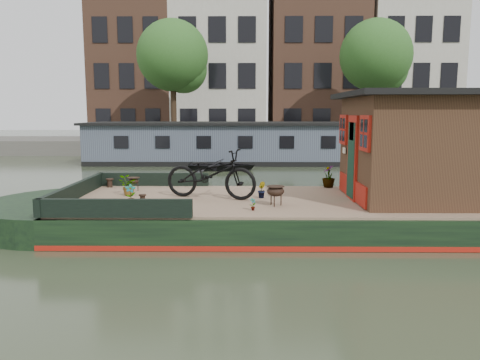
{
  "coord_description": "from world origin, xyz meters",
  "views": [
    {
      "loc": [
        -2.0,
        -10.55,
        2.62
      ],
      "look_at": [
        -2.13,
        0.5,
        1.02
      ],
      "focal_mm": 35.0,
      "sensor_mm": 36.0,
      "label": 1
    }
  ],
  "objects_px": {
    "bicycle": "(211,174)",
    "dinghy": "(222,163)",
    "cabin": "(431,146)",
    "potted_plant_a": "(131,194)",
    "brazier_rear": "(134,184)",
    "brazier_front": "(276,196)"
  },
  "relations": [
    {
      "from": "brazier_rear",
      "to": "cabin",
      "type": "bearing_deg",
      "value": -8.61
    },
    {
      "from": "cabin",
      "to": "potted_plant_a",
      "type": "bearing_deg",
      "value": -174.43
    },
    {
      "from": "cabin",
      "to": "brazier_rear",
      "type": "height_order",
      "value": "cabin"
    },
    {
      "from": "potted_plant_a",
      "to": "dinghy",
      "type": "bearing_deg",
      "value": 83.02
    },
    {
      "from": "cabin",
      "to": "potted_plant_a",
      "type": "relative_size",
      "value": 9.17
    },
    {
      "from": "potted_plant_a",
      "to": "dinghy",
      "type": "relative_size",
      "value": 0.14
    },
    {
      "from": "bicycle",
      "to": "dinghy",
      "type": "bearing_deg",
      "value": 18.39
    },
    {
      "from": "cabin",
      "to": "brazier_rear",
      "type": "bearing_deg",
      "value": 171.39
    },
    {
      "from": "bicycle",
      "to": "brazier_front",
      "type": "xyz_separation_m",
      "value": [
        1.44,
        -0.87,
        -0.36
      ]
    },
    {
      "from": "brazier_rear",
      "to": "dinghy",
      "type": "distance_m",
      "value": 9.9
    },
    {
      "from": "bicycle",
      "to": "dinghy",
      "type": "xyz_separation_m",
      "value": [
        -0.28,
        10.7,
        -0.91
      ]
    },
    {
      "from": "bicycle",
      "to": "dinghy",
      "type": "height_order",
      "value": "bicycle"
    },
    {
      "from": "dinghy",
      "to": "cabin",
      "type": "bearing_deg",
      "value": -152.14
    },
    {
      "from": "potted_plant_a",
      "to": "dinghy",
      "type": "distance_m",
      "value": 11.54
    },
    {
      "from": "cabin",
      "to": "bicycle",
      "type": "relative_size",
      "value": 1.84
    },
    {
      "from": "potted_plant_a",
      "to": "brazier_rear",
      "type": "xyz_separation_m",
      "value": [
        -0.34,
        1.71,
        -0.04
      ]
    },
    {
      "from": "brazier_front",
      "to": "dinghy",
      "type": "height_order",
      "value": "brazier_front"
    },
    {
      "from": "brazier_front",
      "to": "potted_plant_a",
      "type": "bearing_deg",
      "value": 177.73
    },
    {
      "from": "brazier_front",
      "to": "brazier_rear",
      "type": "bearing_deg",
      "value": 152.06
    },
    {
      "from": "bicycle",
      "to": "brazier_rear",
      "type": "bearing_deg",
      "value": 81.36
    },
    {
      "from": "brazier_front",
      "to": "dinghy",
      "type": "xyz_separation_m",
      "value": [
        -1.72,
        11.57,
        -0.55
      ]
    },
    {
      "from": "bicycle",
      "to": "potted_plant_a",
      "type": "xyz_separation_m",
      "value": [
        -1.68,
        -0.75,
        -0.35
      ]
    }
  ]
}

